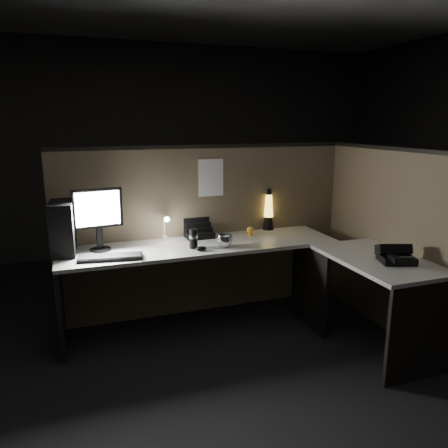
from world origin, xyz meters
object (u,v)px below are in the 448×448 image
object	(u,v)px
monitor	(98,213)
keyboard	(111,257)
lava_lamp	(269,213)
desk_phone	(395,255)
pc_tower	(63,227)

from	to	relation	value
monitor	keyboard	world-z (taller)	monitor
monitor	lava_lamp	world-z (taller)	monitor
monitor	desk_phone	size ratio (longest dim) A/B	1.71
pc_tower	monitor	xyz separation A→B (m)	(0.27, -0.02, 0.10)
pc_tower	lava_lamp	world-z (taller)	pc_tower
pc_tower	monitor	world-z (taller)	monitor
pc_tower	desk_phone	size ratio (longest dim) A/B	1.40
lava_lamp	monitor	bearing A→B (deg)	-173.81
monitor	desk_phone	distance (m)	2.26
lava_lamp	desk_phone	world-z (taller)	lava_lamp
keyboard	desk_phone	size ratio (longest dim) A/B	1.62
monitor	pc_tower	bearing A→B (deg)	168.92
keyboard	desk_phone	bearing A→B (deg)	-12.57
keyboard	desk_phone	world-z (taller)	desk_phone
keyboard	lava_lamp	distance (m)	1.56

